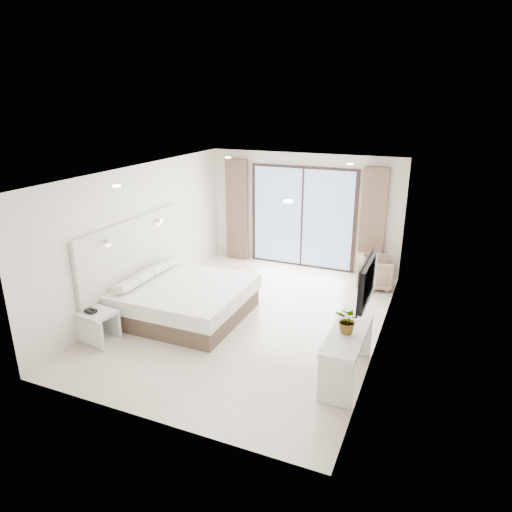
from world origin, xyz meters
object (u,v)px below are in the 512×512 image
Objects in this scene: bed at (184,299)px; nightstand at (98,326)px; armchair at (374,271)px; console_desk at (348,343)px.

bed reaches higher than nightstand.
armchair is at bearing 55.51° from nightstand.
console_desk is at bearing 170.90° from armchair.
nightstand is at bearing 125.07° from armchair.
console_desk reaches higher than nightstand.
bed reaches higher than armchair.
nightstand is 0.88× the size of armchair.
armchair reaches higher than nightstand.
nightstand is at bearing -120.37° from bed.
nightstand is 0.42× the size of console_desk.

